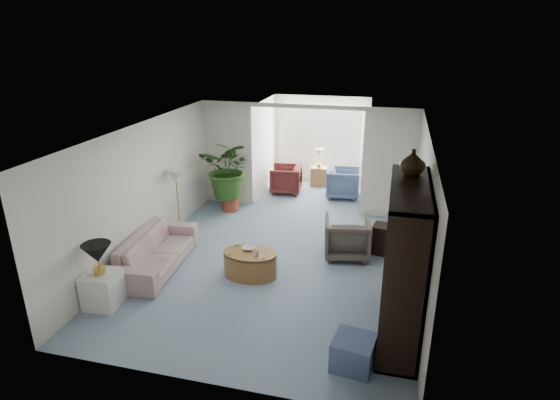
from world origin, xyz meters
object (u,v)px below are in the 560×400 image
(table_lamp, at_px, (97,253))
(sunroom_table, at_px, (319,176))
(sunroom_chair_blue, at_px, (343,183))
(coffee_cup, at_px, (256,254))
(side_table_dark, at_px, (385,239))
(entertainment_cabinet, at_px, (404,262))
(ottoman, at_px, (353,352))
(coffee_bowl, at_px, (249,248))
(plant_pot, at_px, (231,203))
(floor_lamp, at_px, (176,176))
(end_table, at_px, (103,289))
(sunroom_chair_maroon, at_px, (286,179))
(framed_picture, at_px, (423,193))
(wingback_chair, at_px, (347,237))
(sofa, at_px, (156,251))
(coffee_table, at_px, (250,264))
(cabinet_urn, at_px, (413,162))

(table_lamp, bearing_deg, sunroom_table, 71.10)
(sunroom_chair_blue, bearing_deg, coffee_cup, 162.93)
(side_table_dark, relative_size, sunroom_table, 1.08)
(table_lamp, height_order, entertainment_cabinet, entertainment_cabinet)
(table_lamp, bearing_deg, ottoman, -6.40)
(coffee_bowl, bearing_deg, plant_pot, 116.13)
(floor_lamp, height_order, plant_pot, floor_lamp)
(plant_pot, distance_m, sunroom_chair_blue, 2.94)
(end_table, height_order, sunroom_chair_maroon, sunroom_chair_maroon)
(framed_picture, bearing_deg, sunroom_table, 116.26)
(side_table_dark, bearing_deg, table_lamp, -145.16)
(plant_pot, height_order, sunroom_chair_maroon, sunroom_chair_maroon)
(wingback_chair, distance_m, sunroom_chair_maroon, 3.81)
(sofa, relative_size, sunroom_chair_blue, 2.62)
(floor_lamp, height_order, ottoman, floor_lamp)
(coffee_table, bearing_deg, floor_lamp, 145.67)
(sofa, distance_m, coffee_cup, 1.90)
(coffee_table, xyz_separation_m, sunroom_chair_maroon, (-0.42, 4.43, 0.13))
(framed_picture, relative_size, end_table, 0.90)
(entertainment_cabinet, bearing_deg, floor_lamp, 152.57)
(sofa, distance_m, sunroom_table, 5.67)
(coffee_bowl, bearing_deg, coffee_cup, -45.00)
(sunroom_table, bearing_deg, framed_picture, -63.74)
(coffee_bowl, bearing_deg, sunroom_chair_blue, 75.42)
(floor_lamp, bearing_deg, sunroom_table, 58.55)
(floor_lamp, xyz_separation_m, side_table_dark, (4.25, 0.10, -0.97))
(side_table_dark, height_order, plant_pot, side_table_dark)
(framed_picture, xyz_separation_m, ottoman, (-0.77, -2.14, -1.50))
(entertainment_cabinet, xyz_separation_m, sunroom_chair_blue, (-1.45, 5.41, -0.72))
(sunroom_chair_maroon, bearing_deg, sofa, -21.75)
(table_lamp, xyz_separation_m, side_table_dark, (4.19, 2.92, -0.62))
(coffee_cup, height_order, sunroom_chair_maroon, sunroom_chair_maroon)
(sofa, distance_m, sunroom_chair_blue, 5.33)
(cabinet_urn, xyz_separation_m, sunroom_chair_maroon, (-2.95, 4.91, -2.02))
(cabinet_urn, bearing_deg, wingback_chair, 120.69)
(sunroom_chair_blue, bearing_deg, plant_pot, 116.62)
(floor_lamp, bearing_deg, ottoman, -39.23)
(sunroom_chair_maroon, xyz_separation_m, sunroom_table, (0.75, 0.75, -0.09))
(framed_picture, relative_size, side_table_dark, 0.88)
(sofa, xyz_separation_m, end_table, (-0.20, -1.35, -0.04))
(floor_lamp, height_order, wingback_chair, floor_lamp)
(sofa, height_order, sunroom_table, sofa)
(cabinet_urn, bearing_deg, framed_picture, 72.61)
(entertainment_cabinet, bearing_deg, cabinet_urn, 90.00)
(end_table, bearing_deg, coffee_table, 36.69)
(table_lamp, bearing_deg, end_table, 0.00)
(plant_pot, bearing_deg, sunroom_table, 53.11)
(side_table_dark, bearing_deg, entertainment_cabinet, -83.48)
(side_table_dark, bearing_deg, coffee_table, -146.83)
(sofa, bearing_deg, sunroom_chair_blue, -36.53)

